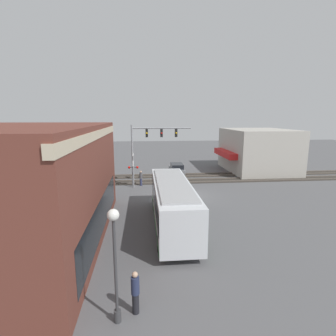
{
  "coord_description": "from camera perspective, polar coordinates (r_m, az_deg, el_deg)",
  "views": [
    {
      "loc": [
        -25.04,
        4.79,
        7.84
      ],
      "look_at": [
        4.73,
        2.0,
        1.95
      ],
      "focal_mm": 28.0,
      "sensor_mm": 36.0,
      "label": 1
    }
  ],
  "objects": [
    {
      "name": "shop_building",
      "position": [
        40.41,
        18.85,
        3.69
      ],
      "size": [
        10.77,
        9.73,
        6.03
      ],
      "color": "#B2ADA3",
      "rests_on": "ground"
    },
    {
      "name": "pedestrian_at_crossing",
      "position": [
        30.26,
        -5.92,
        -2.19
      ],
      "size": [
        0.34,
        0.34,
        1.74
      ],
      "color": "#2D3351",
      "rests_on": "ground"
    },
    {
      "name": "city_bus",
      "position": [
        18.93,
        0.97,
        -7.41
      ],
      "size": [
        10.86,
        2.59,
        3.29
      ],
      "color": "silver",
      "rests_on": "ground"
    },
    {
      "name": "rail_track_far",
      "position": [
        35.44,
        2.54,
        -1.59
      ],
      "size": [
        2.6,
        60.0,
        0.15
      ],
      "color": "#332D28",
      "rests_on": "ground"
    },
    {
      "name": "ground_plane",
      "position": [
        26.67,
        5.26,
        -5.99
      ],
      "size": [
        120.0,
        120.0,
        0.0
      ],
      "primitive_type": "plane",
      "color": "#565659"
    },
    {
      "name": "traffic_signal_gantry",
      "position": [
        29.53,
        -4.01,
        5.86
      ],
      "size": [
        0.42,
        6.69,
        6.97
      ],
      "color": "gray",
      "rests_on": "ground"
    },
    {
      "name": "parked_car_grey",
      "position": [
        36.83,
        1.91,
        -0.12
      ],
      "size": [
        4.73,
        1.82,
        1.37
      ],
      "color": "slate",
      "rests_on": "ground"
    },
    {
      "name": "rail_track_near",
      "position": [
        32.36,
        3.32,
        -2.84
      ],
      "size": [
        2.6,
        60.0,
        0.15
      ],
      "color": "#332D28",
      "rests_on": "ground"
    },
    {
      "name": "pedestrian_by_lamp",
      "position": [
        11.65,
        -7.12,
        -25.23
      ],
      "size": [
        0.34,
        0.34,
        1.84
      ],
      "color": "black",
      "rests_on": "ground"
    },
    {
      "name": "streetlamp",
      "position": [
        10.38,
        -11.47,
        -18.41
      ],
      "size": [
        0.44,
        0.44,
        4.61
      ],
      "color": "#38383A",
      "rests_on": "ground"
    },
    {
      "name": "brick_building",
      "position": [
        18.6,
        -31.96,
        -3.53
      ],
      "size": [
        16.05,
        11.39,
        7.34
      ],
      "color": "brown",
      "rests_on": "ground"
    },
    {
      "name": "crossing_signal",
      "position": [
        29.28,
        -7.57,
        0.14
      ],
      "size": [
        1.41,
        1.18,
        3.81
      ],
      "color": "gray",
      "rests_on": "ground"
    }
  ]
}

